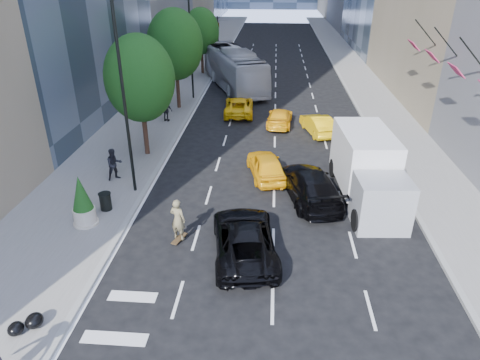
# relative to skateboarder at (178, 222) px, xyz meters

# --- Properties ---
(ground) EXTENTS (160.00, 160.00, 0.00)m
(ground) POSITION_rel_skateboarder_xyz_m (3.20, 0.29, -0.98)
(ground) COLOR black
(ground) RESTS_ON ground
(sidewalk_left) EXTENTS (6.00, 120.00, 0.15)m
(sidewalk_left) POSITION_rel_skateboarder_xyz_m (-5.80, 30.29, -0.90)
(sidewalk_left) COLOR slate
(sidewalk_left) RESTS_ON ground
(sidewalk_right) EXTENTS (4.00, 120.00, 0.15)m
(sidewalk_right) POSITION_rel_skateboarder_xyz_m (13.20, 30.29, -0.90)
(sidewalk_right) COLOR slate
(sidewalk_right) RESTS_ON ground
(lamp_near) EXTENTS (2.13, 0.22, 10.00)m
(lamp_near) POSITION_rel_skateboarder_xyz_m (-3.12, 4.29, 4.83)
(lamp_near) COLOR black
(lamp_near) RESTS_ON sidewalk_left
(lamp_far) EXTENTS (2.13, 0.22, 10.00)m
(lamp_far) POSITION_rel_skateboarder_xyz_m (-3.12, 22.29, 4.83)
(lamp_far) COLOR black
(lamp_far) RESTS_ON sidewalk_left
(tree_near) EXTENTS (4.20, 4.20, 7.46)m
(tree_near) POSITION_rel_skateboarder_xyz_m (-4.00, 9.29, 3.99)
(tree_near) COLOR #321F13
(tree_near) RESTS_ON sidewalk_left
(tree_mid) EXTENTS (4.50, 4.50, 7.99)m
(tree_mid) POSITION_rel_skateboarder_xyz_m (-4.00, 19.29, 4.34)
(tree_mid) COLOR #321F13
(tree_mid) RESTS_ON sidewalk_left
(tree_far) EXTENTS (3.90, 3.90, 6.92)m
(tree_far) POSITION_rel_skateboarder_xyz_m (-4.00, 32.29, 3.64)
(tree_far) COLOR #321F13
(tree_far) RESTS_ON sidewalk_left
(traffic_signal) EXTENTS (2.48, 0.53, 5.20)m
(traffic_signal) POSITION_rel_skateboarder_xyz_m (-3.20, 40.29, 3.26)
(traffic_signal) COLOR black
(traffic_signal) RESTS_ON sidewalk_left
(facade_flags) EXTENTS (1.85, 13.30, 2.05)m
(facade_flags) POSITION_rel_skateboarder_xyz_m (13.84, 10.29, 5.21)
(facade_flags) COLOR black
(facade_flags) RESTS_ON ground
(skateboarder) EXTENTS (0.83, 0.68, 1.96)m
(skateboarder) POSITION_rel_skateboarder_xyz_m (0.00, 0.00, 0.00)
(skateboarder) COLOR #6C6344
(skateboarder) RESTS_ON ground
(black_sedan_lincoln) EXTENTS (3.31, 5.79, 1.52)m
(black_sedan_lincoln) POSITION_rel_skateboarder_xyz_m (2.96, -0.71, -0.22)
(black_sedan_lincoln) COLOR black
(black_sedan_lincoln) RESTS_ON ground
(black_sedan_mercedes) EXTENTS (3.53, 6.07, 1.65)m
(black_sedan_mercedes) POSITION_rel_skateboarder_xyz_m (6.05, 4.30, -0.15)
(black_sedan_mercedes) COLOR black
(black_sedan_mercedes) RESTS_ON ground
(taxi_a) EXTENTS (2.65, 4.60, 1.47)m
(taxi_a) POSITION_rel_skateboarder_xyz_m (3.70, 6.79, -0.24)
(taxi_a) COLOR #FFB20D
(taxi_a) RESTS_ON ground
(taxi_b) EXTENTS (2.52, 4.43, 1.38)m
(taxi_b) POSITION_rel_skateboarder_xyz_m (7.28, 14.29, -0.29)
(taxi_b) COLOR yellow
(taxi_b) RESTS_ON ground
(taxi_c) EXTENTS (2.54, 5.06, 1.38)m
(taxi_c) POSITION_rel_skateboarder_xyz_m (1.20, 18.29, -0.29)
(taxi_c) COLOR yellow
(taxi_c) RESTS_ON ground
(taxi_d) EXTENTS (2.15, 4.49, 1.26)m
(taxi_d) POSITION_rel_skateboarder_xyz_m (4.53, 15.79, -0.35)
(taxi_d) COLOR #FFB10D
(taxi_d) RESTS_ON ground
(city_bus) EXTENTS (7.68, 13.67, 3.74)m
(city_bus) POSITION_rel_skateboarder_xyz_m (0.00, 26.99, 0.89)
(city_bus) COLOR #B3B4B9
(city_bus) RESTS_ON ground
(box_truck) EXTENTS (3.04, 7.20, 3.37)m
(box_truck) POSITION_rel_skateboarder_xyz_m (8.93, 4.61, 0.73)
(box_truck) COLOR silver
(box_truck) RESTS_ON ground
(pedestrian_a) EXTENTS (1.13, 1.10, 1.84)m
(pedestrian_a) POSITION_rel_skateboarder_xyz_m (-4.77, 5.51, 0.09)
(pedestrian_a) COLOR black
(pedestrian_a) RESTS_ON sidewalk_left
(pedestrian_b) EXTENTS (1.09, 0.68, 1.73)m
(pedestrian_b) POSITION_rel_skateboarder_xyz_m (-4.22, 15.67, 0.04)
(pedestrian_b) COLOR black
(pedestrian_b) RESTS_ON sidewalk_left
(trash_can) EXTENTS (0.57, 0.57, 0.85)m
(trash_can) POSITION_rel_skateboarder_xyz_m (-4.12, 2.19, -0.40)
(trash_can) COLOR black
(trash_can) RESTS_ON sidewalk_left
(planter_shrub) EXTENTS (1.03, 1.03, 2.48)m
(planter_shrub) POSITION_rel_skateboarder_xyz_m (-4.61, 0.82, 0.35)
(planter_shrub) COLOR beige
(planter_shrub) RESTS_ON sidewalk_left
(garbage_bags) EXTENTS (0.99, 0.96, 0.49)m
(garbage_bags) POSITION_rel_skateboarder_xyz_m (-3.95, -5.67, -0.60)
(garbage_bags) COLOR black
(garbage_bags) RESTS_ON sidewalk_left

